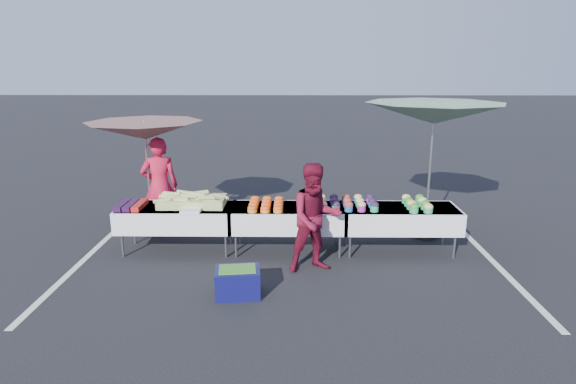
{
  "coord_description": "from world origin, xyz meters",
  "views": [
    {
      "loc": [
        0.09,
        -7.4,
        2.98
      ],
      "look_at": [
        0.0,
        0.0,
        1.0
      ],
      "focal_mm": 30.0,
      "sensor_mm": 36.0,
      "label": 1
    }
  ],
  "objects_px": {
    "table_right": "(400,217)",
    "storage_bin": "(238,281)",
    "table_left": "(177,216)",
    "umbrella_left": "(145,131)",
    "vendor": "(160,186)",
    "customer": "(315,218)",
    "umbrella_right": "(434,114)",
    "table_center": "(288,217)"
  },
  "relations": [
    {
      "from": "table_right",
      "to": "storage_bin",
      "type": "xyz_separation_m",
      "value": [
        -2.45,
        -1.58,
        -0.39
      ]
    },
    {
      "from": "table_left",
      "to": "storage_bin",
      "type": "relative_size",
      "value": 2.96
    },
    {
      "from": "table_left",
      "to": "umbrella_left",
      "type": "height_order",
      "value": "umbrella_left"
    },
    {
      "from": "vendor",
      "to": "customer",
      "type": "distance_m",
      "value": 3.12
    },
    {
      "from": "table_left",
      "to": "table_right",
      "type": "height_order",
      "value": "same"
    },
    {
      "from": "customer",
      "to": "storage_bin",
      "type": "relative_size",
      "value": 2.58
    },
    {
      "from": "table_right",
      "to": "customer",
      "type": "height_order",
      "value": "customer"
    },
    {
      "from": "vendor",
      "to": "table_left",
      "type": "bearing_deg",
      "value": 106.81
    },
    {
      "from": "customer",
      "to": "table_left",
      "type": "bearing_deg",
      "value": 146.14
    },
    {
      "from": "customer",
      "to": "storage_bin",
      "type": "height_order",
      "value": "customer"
    },
    {
      "from": "umbrella_left",
      "to": "storage_bin",
      "type": "xyz_separation_m",
      "value": [
        1.82,
        -2.38,
        -1.66
      ]
    },
    {
      "from": "customer",
      "to": "umbrella_left",
      "type": "xyz_separation_m",
      "value": [
        -2.88,
        1.55,
        1.04
      ]
    },
    {
      "from": "table_left",
      "to": "customer",
      "type": "bearing_deg",
      "value": -18.76
    },
    {
      "from": "table_left",
      "to": "umbrella_right",
      "type": "distance_m",
      "value": 4.57
    },
    {
      "from": "table_center",
      "to": "storage_bin",
      "type": "bearing_deg",
      "value": -112.21
    },
    {
      "from": "table_left",
      "to": "umbrella_left",
      "type": "bearing_deg",
      "value": 129.97
    },
    {
      "from": "customer",
      "to": "umbrella_right",
      "type": "height_order",
      "value": "umbrella_right"
    },
    {
      "from": "table_left",
      "to": "umbrella_right",
      "type": "relative_size",
      "value": 0.78
    },
    {
      "from": "table_center",
      "to": "vendor",
      "type": "bearing_deg",
      "value": 160.21
    },
    {
      "from": "umbrella_right",
      "to": "storage_bin",
      "type": "bearing_deg",
      "value": -143.33
    },
    {
      "from": "umbrella_left",
      "to": "umbrella_right",
      "type": "bearing_deg",
      "value": -1.05
    },
    {
      "from": "umbrella_left",
      "to": "umbrella_right",
      "type": "distance_m",
      "value": 4.91
    },
    {
      "from": "table_center",
      "to": "table_right",
      "type": "relative_size",
      "value": 1.0
    },
    {
      "from": "umbrella_right",
      "to": "customer",
      "type": "bearing_deg",
      "value": -144.19
    },
    {
      "from": "vendor",
      "to": "storage_bin",
      "type": "xyz_separation_m",
      "value": [
        1.64,
        -2.4,
        -0.68
      ]
    },
    {
      "from": "umbrella_left",
      "to": "storage_bin",
      "type": "bearing_deg",
      "value": -52.54
    },
    {
      "from": "vendor",
      "to": "storage_bin",
      "type": "distance_m",
      "value": 2.99
    },
    {
      "from": "table_center",
      "to": "table_right",
      "type": "distance_m",
      "value": 1.8
    },
    {
      "from": "table_right",
      "to": "storage_bin",
      "type": "relative_size",
      "value": 2.96
    },
    {
      "from": "vendor",
      "to": "storage_bin",
      "type": "relative_size",
      "value": 2.79
    },
    {
      "from": "table_right",
      "to": "umbrella_left",
      "type": "xyz_separation_m",
      "value": [
        -4.27,
        0.8,
        1.27
      ]
    },
    {
      "from": "umbrella_left",
      "to": "table_left",
      "type": "bearing_deg",
      "value": -50.03
    },
    {
      "from": "table_center",
      "to": "umbrella_right",
      "type": "height_order",
      "value": "umbrella_right"
    },
    {
      "from": "table_right",
      "to": "umbrella_left",
      "type": "height_order",
      "value": "umbrella_left"
    },
    {
      "from": "customer",
      "to": "umbrella_right",
      "type": "distance_m",
      "value": 2.84
    },
    {
      "from": "table_right",
      "to": "customer",
      "type": "relative_size",
      "value": 1.15
    },
    {
      "from": "umbrella_left",
      "to": "storage_bin",
      "type": "distance_m",
      "value": 3.43
    },
    {
      "from": "table_right",
      "to": "table_left",
      "type": "bearing_deg",
      "value": 180.0
    },
    {
      "from": "table_right",
      "to": "table_center",
      "type": "bearing_deg",
      "value": 180.0
    },
    {
      "from": "vendor",
      "to": "umbrella_left",
      "type": "bearing_deg",
      "value": -7.15
    },
    {
      "from": "table_left",
      "to": "customer",
      "type": "height_order",
      "value": "customer"
    },
    {
      "from": "table_right",
      "to": "umbrella_right",
      "type": "xyz_separation_m",
      "value": [
        0.63,
        0.71,
        1.58
      ]
    }
  ]
}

